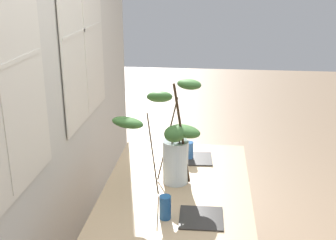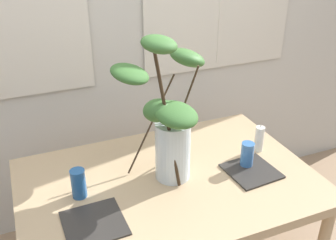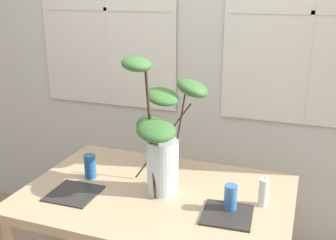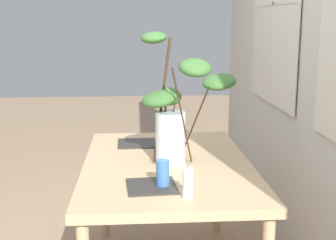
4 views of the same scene
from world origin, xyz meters
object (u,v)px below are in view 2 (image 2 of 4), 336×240
drinking_glass_blue_left (79,184)px  pillar_candle (259,139)px  plate_square_right (251,171)px  dining_table (169,191)px  vase_with_branches (167,119)px  drinking_glass_blue_right (247,155)px  plate_square_left (94,223)px

drinking_glass_blue_left → pillar_candle: size_ratio=0.91×
plate_square_right → dining_table: bearing=165.8°
vase_with_branches → drinking_glass_blue_right: (0.39, -0.10, -0.23)m
vase_with_branches → dining_table: bearing=-104.9°
drinking_glass_blue_left → plate_square_right: size_ratio=0.59×
vase_with_branches → pillar_candle: 0.58m
pillar_candle → drinking_glass_blue_right: bearing=-143.6°
drinking_glass_blue_left → drinking_glass_blue_right: drinking_glass_blue_left is taller
plate_square_left → pillar_candle: size_ratio=1.61×
drinking_glass_blue_right → pillar_candle: 0.18m
plate_square_right → vase_with_branches: bearing=158.7°
drinking_glass_blue_right → plate_square_left: 0.82m
drinking_glass_blue_left → plate_square_right: drinking_glass_blue_left is taller
drinking_glass_blue_right → pillar_candle: pillar_candle is taller
vase_with_branches → drinking_glass_blue_left: bearing=-177.9°
dining_table → plate_square_left: (-0.40, -0.17, 0.07)m
plate_square_right → pillar_candle: (0.15, 0.16, 0.07)m
vase_with_branches → pillar_candle: size_ratio=4.82×
drinking_glass_blue_left → vase_with_branches: bearing=2.1°
plate_square_left → pillar_candle: (0.95, 0.23, 0.07)m
vase_with_branches → drinking_glass_blue_left: vase_with_branches is taller
dining_table → vase_with_branches: bearing=75.1°
plate_square_right → drinking_glass_blue_right: bearing=87.2°
plate_square_right → pillar_candle: 0.23m
dining_table → drinking_glass_blue_left: 0.45m
vase_with_branches → drinking_glass_blue_right: 0.47m
drinking_glass_blue_right → pillar_candle: bearing=36.4°
drinking_glass_blue_right → vase_with_branches: bearing=165.9°
plate_square_left → plate_square_right: plate_square_right is taller
vase_with_branches → drinking_glass_blue_left: size_ratio=5.32×
drinking_glass_blue_left → plate_square_left: size_ratio=0.56×
dining_table → plate_square_right: (0.40, -0.10, 0.08)m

